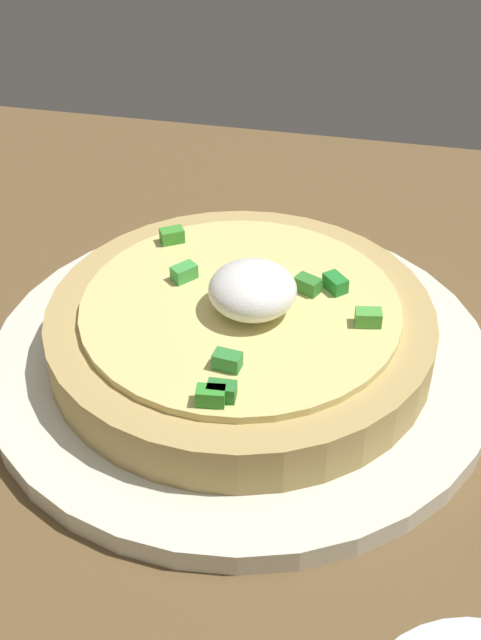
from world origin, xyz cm
name	(u,v)px	position (x,y,z in cm)	size (l,w,h in cm)	color
dining_table	(282,462)	(0.00, 0.00, 1.51)	(96.07, 67.19, 3.03)	brown
plate	(240,359)	(3.15, -4.86, 3.64)	(26.45, 26.45, 1.22)	silver
pizza	(241,327)	(3.12, -4.84, 5.80)	(19.97, 19.97, 5.44)	tan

